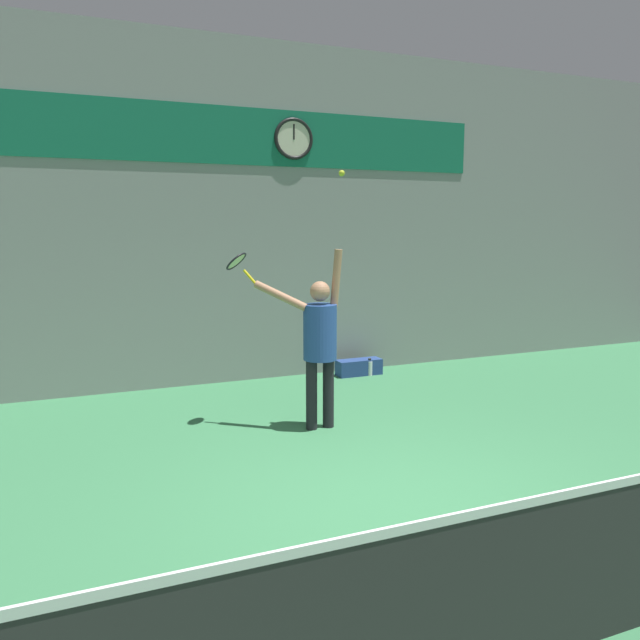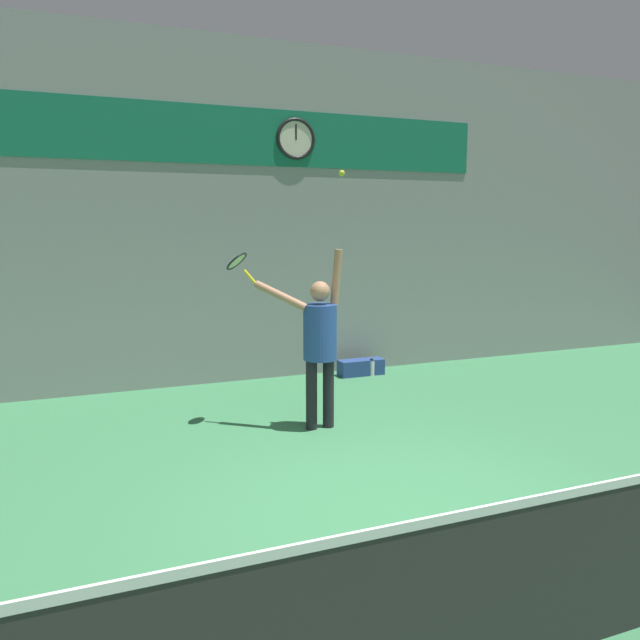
# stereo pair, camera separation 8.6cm
# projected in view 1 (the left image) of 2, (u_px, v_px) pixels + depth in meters

# --- Properties ---
(ground_plane) EXTENTS (18.00, 18.00, 0.00)m
(ground_plane) POSITION_uv_depth(u_px,v_px,m) (404.00, 516.00, 5.05)
(ground_plane) COLOR #387A4C
(back_wall) EXTENTS (18.00, 0.10, 5.00)m
(back_wall) POSITION_uv_depth(u_px,v_px,m) (237.00, 214.00, 9.17)
(back_wall) COLOR gray
(back_wall) RESTS_ON ground_plane
(sponsor_banner) EXTENTS (7.82, 0.02, 0.81)m
(sponsor_banner) POSITION_uv_depth(u_px,v_px,m) (237.00, 136.00, 8.94)
(sponsor_banner) COLOR #146B4C
(scoreboard_clock) EXTENTS (0.61, 0.06, 0.61)m
(scoreboard_clock) POSITION_uv_depth(u_px,v_px,m) (294.00, 139.00, 9.26)
(scoreboard_clock) COLOR beige
(court_net) EXTENTS (8.43, 0.07, 1.06)m
(court_net) POSITION_uv_depth(u_px,v_px,m) (571.00, 567.00, 3.38)
(court_net) COLOR #333333
(court_net) RESTS_ON ground_plane
(tennis_player) EXTENTS (0.96, 0.62, 2.07)m
(tennis_player) POSITION_uv_depth(u_px,v_px,m) (319.00, 337.00, 7.11)
(tennis_player) COLOR black
(tennis_player) RESTS_ON ground_plane
(tennis_racket) EXTENTS (0.38, 0.37, 0.37)m
(tennis_racket) POSITION_uv_depth(u_px,v_px,m) (238.00, 263.00, 7.15)
(tennis_racket) COLOR yellow
(tennis_ball) EXTENTS (0.07, 0.07, 0.07)m
(tennis_ball) POSITION_uv_depth(u_px,v_px,m) (342.00, 173.00, 6.91)
(tennis_ball) COLOR #CCDB2D
(water_bottle) EXTENTS (0.09, 0.09, 0.27)m
(water_bottle) POSITION_uv_depth(u_px,v_px,m) (370.00, 368.00, 9.80)
(water_bottle) COLOR silver
(water_bottle) RESTS_ON ground_plane
(equipment_bag) EXTENTS (0.72, 0.26, 0.25)m
(equipment_bag) POSITION_uv_depth(u_px,v_px,m) (359.00, 367.00, 9.84)
(equipment_bag) COLOR navy
(equipment_bag) RESTS_ON ground_plane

